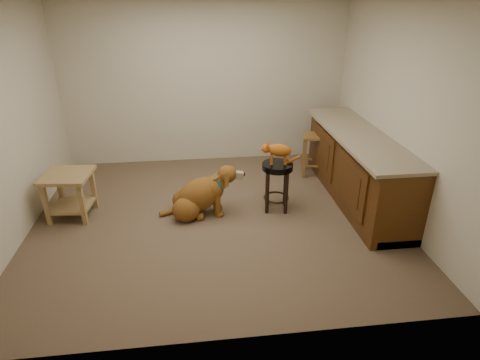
{
  "coord_description": "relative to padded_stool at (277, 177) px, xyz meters",
  "views": [
    {
      "loc": [
        -0.23,
        -4.44,
        2.61
      ],
      "look_at": [
        0.33,
        0.12,
        0.45
      ],
      "focal_mm": 30.0,
      "sensor_mm": 36.0,
      "label": 1
    }
  ],
  "objects": [
    {
      "name": "floor",
      "position": [
        -0.81,
        -0.13,
        -0.46
      ],
      "size": [
        4.5,
        4.0,
        0.01
      ],
      "primitive_type": "cube",
      "color": "brown",
      "rests_on": "ground"
    },
    {
      "name": "tabby_kitten",
      "position": [
        -0.01,
        0.0,
        0.36
      ],
      "size": [
        0.52,
        0.2,
        0.32
      ],
      "rotation": [
        0.0,
        0.0,
        -0.17
      ],
      "color": "#9F4A0F",
      "rests_on": "padded_stool"
    },
    {
      "name": "golden_retriever",
      "position": [
        -1.0,
        -0.03,
        -0.2
      ],
      "size": [
        1.11,
        0.55,
        0.7
      ],
      "rotation": [
        0.0,
        0.0,
        0.02
      ],
      "color": "brown",
      "rests_on": "ground"
    },
    {
      "name": "side_table",
      "position": [
        -2.61,
        0.13,
        -0.07
      ],
      "size": [
        0.62,
        0.62,
        0.59
      ],
      "rotation": [
        0.0,
        0.0,
        -0.1
      ],
      "color": "olive",
      "rests_on": "ground"
    },
    {
      "name": "cabinet_run",
      "position": [
        1.14,
        0.17,
        -0.02
      ],
      "size": [
        0.7,
        2.56,
        0.94
      ],
      "color": "#4F2C0E",
      "rests_on": "ground"
    },
    {
      "name": "wood_stool",
      "position": [
        0.79,
        1.02,
        -0.12
      ],
      "size": [
        0.42,
        0.42,
        0.65
      ],
      "rotation": [
        0.0,
        0.0,
        -0.22
      ],
      "color": "brown",
      "rests_on": "ground"
    },
    {
      "name": "padded_stool",
      "position": [
        0.0,
        0.0,
        0.0
      ],
      "size": [
        0.39,
        0.39,
        0.64
      ],
      "rotation": [
        0.0,
        0.0,
        -0.17
      ],
      "color": "black",
      "rests_on": "ground"
    },
    {
      "name": "room_shell",
      "position": [
        -0.81,
        -0.13,
        1.22
      ],
      "size": [
        4.54,
        4.04,
        2.62
      ],
      "color": "beige",
      "rests_on": "ground"
    }
  ]
}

